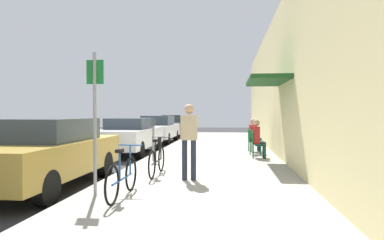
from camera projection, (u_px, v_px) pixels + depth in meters
name	position (u px, v px, depth m)	size (l,w,h in m)	color
ground_plane	(119.00, 176.00, 8.71)	(60.00, 60.00, 0.00)	#2D2D30
sidewalk_slab	(210.00, 163.00, 10.44)	(4.50, 32.00, 0.12)	#9E9B93
building_facade	(290.00, 79.00, 10.12)	(1.40, 32.00, 5.30)	beige
parked_car_0	(47.00, 152.00, 7.29)	(1.80, 4.40, 1.50)	#A58433
parked_car_1	(130.00, 135.00, 13.31)	(1.80, 4.40, 1.42)	silver
parked_car_2	(158.00, 129.00, 18.51)	(1.80, 4.40, 1.49)	silver
parked_car_3	(174.00, 125.00, 24.02)	(1.80, 4.40, 1.50)	#47514C
parking_meter	(153.00, 136.00, 10.61)	(0.12, 0.10, 1.32)	slate
street_sign	(95.00, 112.00, 6.14)	(0.32, 0.06, 2.60)	gray
bicycle_0	(122.00, 177.00, 5.96)	(0.46, 1.71, 0.90)	black
bicycle_1	(157.00, 160.00, 8.14)	(0.46, 1.71, 0.90)	black
cafe_chair_0	(256.00, 143.00, 11.29)	(0.46, 0.46, 0.87)	#14592D
seated_patron_0	(258.00, 137.00, 11.28)	(0.44, 0.37, 1.29)	#232838
cafe_chair_1	(254.00, 140.00, 12.28)	(0.55, 0.55, 0.87)	#14592D
cafe_chair_2	(253.00, 139.00, 13.14)	(0.52, 0.52, 0.87)	#14592D
seated_patron_2	(254.00, 134.00, 13.14)	(0.48, 0.43, 1.29)	#232838
pedestrian_standing	(189.00, 135.00, 7.51)	(0.36, 0.22, 1.70)	#232838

